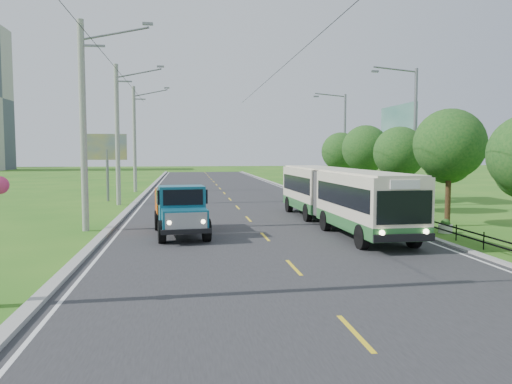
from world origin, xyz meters
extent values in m
plane|color=#256518|center=(0.00, 0.00, 0.00)|extent=(240.00, 240.00, 0.00)
cube|color=#28282B|center=(0.00, 20.00, 0.01)|extent=(14.00, 120.00, 0.02)
cube|color=#9E9E99|center=(-7.20, 20.00, 0.07)|extent=(0.40, 120.00, 0.15)
cube|color=#9E9E99|center=(7.15, 20.00, 0.05)|extent=(0.30, 120.00, 0.10)
cube|color=silver|center=(-6.65, 20.00, 0.02)|extent=(0.12, 120.00, 0.00)
cube|color=silver|center=(6.65, 20.00, 0.02)|extent=(0.12, 120.00, 0.00)
cube|color=yellow|center=(0.00, 0.00, 0.02)|extent=(0.12, 2.20, 0.00)
cube|color=black|center=(8.00, 14.00, 0.30)|extent=(0.04, 40.00, 0.60)
sphere|color=#D83366|center=(-7.95, -3.00, 3.00)|extent=(0.44, 0.44, 0.44)
cylinder|color=gray|center=(-8.30, 9.00, 5.00)|extent=(0.32, 0.32, 10.00)
cube|color=slate|center=(-7.80, 9.00, 8.80)|extent=(1.20, 0.10, 0.10)
cube|color=slate|center=(-5.20, 9.00, 9.90)|extent=(0.50, 0.18, 0.12)
cylinder|color=gray|center=(-8.30, 21.00, 5.00)|extent=(0.32, 0.32, 10.00)
cube|color=slate|center=(-7.80, 21.00, 8.80)|extent=(1.20, 0.10, 0.10)
cube|color=slate|center=(-5.20, 21.00, 9.90)|extent=(0.50, 0.18, 0.12)
cylinder|color=gray|center=(-8.30, 33.00, 5.00)|extent=(0.32, 0.32, 10.00)
cube|color=slate|center=(-7.80, 33.00, 8.80)|extent=(1.20, 0.10, 0.10)
cube|color=slate|center=(-5.20, 33.00, 9.90)|extent=(0.50, 0.18, 0.12)
cylinder|color=#382314|center=(9.80, 8.00, 1.68)|extent=(0.28, 0.28, 3.36)
sphere|color=#134416|center=(9.80, 8.00, 4.20)|extent=(3.60, 3.60, 3.60)
sphere|color=#134416|center=(10.00, 8.50, 3.48)|extent=(2.64, 2.64, 2.64)
cylinder|color=#382314|center=(9.80, 14.00, 1.51)|extent=(0.28, 0.28, 3.02)
sphere|color=#134416|center=(9.80, 14.00, 3.78)|extent=(3.24, 3.24, 3.24)
sphere|color=#134416|center=(10.00, 14.50, 3.13)|extent=(2.38, 2.38, 2.38)
cylinder|color=#382314|center=(9.80, 20.00, 1.62)|extent=(0.28, 0.28, 3.25)
sphere|color=#134416|center=(9.80, 20.00, 4.06)|extent=(3.48, 3.48, 3.48)
sphere|color=#134416|center=(10.00, 20.50, 3.36)|extent=(2.55, 2.55, 2.55)
cylinder|color=#382314|center=(9.80, 26.00, 1.54)|extent=(0.28, 0.28, 3.08)
sphere|color=#134416|center=(9.80, 26.00, 3.85)|extent=(3.30, 3.30, 3.30)
sphere|color=#134416|center=(10.00, 26.50, 3.19)|extent=(2.42, 2.42, 2.42)
cylinder|color=slate|center=(10.80, 14.00, 4.50)|extent=(0.20, 0.20, 9.00)
cylinder|color=slate|center=(9.40, 14.00, 8.90)|extent=(2.80, 0.10, 0.34)
cube|color=slate|center=(8.10, 14.00, 8.75)|extent=(0.45, 0.16, 0.12)
cylinder|color=slate|center=(10.80, 28.00, 4.50)|extent=(0.20, 0.20, 9.00)
cylinder|color=slate|center=(9.40, 28.00, 8.90)|extent=(2.80, 0.10, 0.34)
cube|color=slate|center=(8.10, 28.00, 8.75)|extent=(0.45, 0.16, 0.12)
cylinder|color=silver|center=(8.60, 6.00, 0.20)|extent=(0.64, 0.64, 0.40)
sphere|color=#134416|center=(8.60, 6.00, 0.45)|extent=(0.44, 0.44, 0.44)
cylinder|color=silver|center=(8.60, 14.00, 0.20)|extent=(0.64, 0.64, 0.40)
sphere|color=#134416|center=(8.60, 14.00, 0.45)|extent=(0.44, 0.44, 0.44)
cylinder|color=silver|center=(8.60, 22.00, 0.20)|extent=(0.64, 0.64, 0.40)
sphere|color=#134416|center=(8.60, 22.00, 0.45)|extent=(0.44, 0.44, 0.44)
cylinder|color=slate|center=(-9.50, 24.00, 2.00)|extent=(0.20, 0.20, 4.00)
cube|color=yellow|center=(-9.50, 24.00, 4.20)|extent=(3.00, 0.15, 2.00)
cylinder|color=slate|center=(12.30, 17.50, 2.50)|extent=(0.24, 0.24, 5.00)
cylinder|color=slate|center=(12.30, 22.50, 2.50)|extent=(0.24, 0.24, 5.00)
cube|color=#144C47|center=(12.30, 20.00, 5.80)|extent=(0.20, 6.00, 3.00)
cube|color=#2A6931|center=(4.31, 4.94, 0.76)|extent=(2.58, 7.22, 0.52)
cube|color=beige|center=(4.31, 4.94, 1.94)|extent=(2.58, 7.22, 1.84)
cube|color=black|center=(4.31, 4.94, 1.95)|extent=(2.60, 6.65, 0.91)
cube|color=#2A6931|center=(4.10, 12.81, 0.76)|extent=(2.57, 6.74, 0.52)
cube|color=beige|center=(4.10, 12.81, 1.94)|extent=(2.57, 6.74, 1.84)
cube|color=black|center=(4.10, 12.81, 1.95)|extent=(2.59, 6.17, 0.91)
cube|color=#4C4C4C|center=(4.20, 9.00, 1.68)|extent=(2.27, 1.02, 2.27)
cube|color=black|center=(4.41, 1.34, 1.78)|extent=(2.15, 0.12, 1.24)
cylinder|color=black|center=(3.29, 2.67, 0.50)|extent=(0.33, 1.00, 0.99)
cylinder|color=black|center=(5.45, 2.73, 0.50)|extent=(0.33, 1.00, 0.99)
cylinder|color=black|center=(3.17, 7.34, 0.50)|extent=(0.33, 1.00, 0.99)
cylinder|color=black|center=(5.32, 7.40, 0.50)|extent=(0.33, 1.00, 0.99)
cylinder|color=black|center=(3.08, 10.59, 0.50)|extent=(0.33, 1.00, 0.99)
cylinder|color=black|center=(5.23, 10.65, 0.50)|extent=(0.33, 1.00, 0.99)
cylinder|color=black|center=(2.96, 14.98, 0.50)|extent=(0.33, 1.00, 0.99)
cylinder|color=black|center=(5.11, 15.03, 0.50)|extent=(0.33, 1.00, 0.99)
cube|color=#135974|center=(-3.55, 5.03, 0.98)|extent=(1.98, 1.42, 0.89)
cube|color=#135974|center=(-3.68, 6.36, 1.42)|extent=(2.09, 1.61, 1.78)
cube|color=black|center=(-3.68, 6.36, 1.87)|extent=(2.26, 1.36, 0.62)
cube|color=black|center=(-3.75, 7.06, 0.58)|extent=(1.41, 5.40, 0.22)
cube|color=#DA6014|center=(-3.90, 8.57, 1.47)|extent=(2.30, 2.86, 1.16)
cylinder|color=black|center=(-4.50, 5.11, 0.49)|extent=(0.41, 1.00, 0.98)
cylinder|color=black|center=(-2.64, 5.30, 0.49)|extent=(0.41, 1.00, 0.98)
cylinder|color=black|center=(-4.85, 8.65, 0.49)|extent=(0.41, 1.00, 0.98)
cylinder|color=black|center=(-2.99, 8.84, 0.49)|extent=(0.41, 1.00, 0.98)
camera|label=1|loc=(-3.47, -15.79, 3.80)|focal=35.00mm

